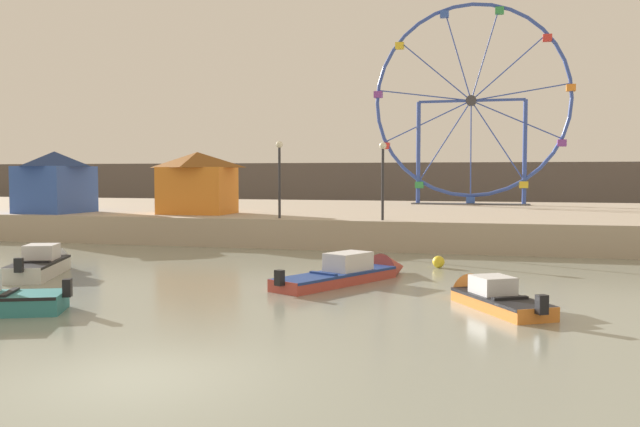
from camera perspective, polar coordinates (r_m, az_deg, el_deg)
ground_plane at (r=12.15m, az=-14.89°, el=-13.08°), size 240.00×240.00×0.00m
quay_promenade at (r=41.21m, az=6.52°, el=-0.50°), size 110.00×22.82×1.34m
distant_town_skyline at (r=62.81m, az=9.34°, el=2.18°), size 140.00×3.00×4.40m
motorboat_orange_hull at (r=18.42m, az=13.64°, el=-6.65°), size 3.04×4.07×1.15m
motorboat_pale_grey at (r=25.34m, az=-21.94°, el=-3.88°), size 2.70×4.66×1.34m
motorboat_faded_red at (r=22.05m, az=3.14°, el=-4.85°), size 3.74×5.91×1.31m
ferris_wheel_blue_frame at (r=47.25m, az=12.45°, el=8.89°), size 13.07×1.20×13.36m
carnival_booth_blue_tent at (r=38.99m, az=-21.17°, el=2.55°), size 3.49×3.87×3.25m
carnival_booth_orange_canopy at (r=35.94m, az=-10.14°, el=2.62°), size 3.86×3.06×3.18m
promenade_lamp_near at (r=30.58m, az=5.24°, el=3.75°), size 0.32×0.32×3.46m
promenade_lamp_far at (r=31.82m, az=-3.39°, el=3.86°), size 0.32×0.32×3.58m
mooring_buoy_orange at (r=25.23m, az=9.82°, el=-3.98°), size 0.44×0.44×0.44m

